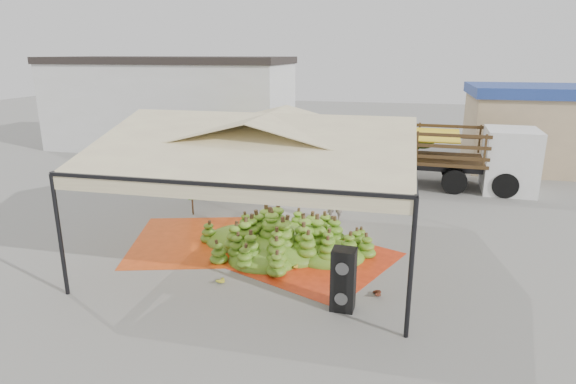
% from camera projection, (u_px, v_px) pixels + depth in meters
% --- Properties ---
extents(ground, '(90.00, 90.00, 0.00)m').
position_uv_depth(ground, '(270.00, 246.00, 14.53)').
color(ground, slate).
rests_on(ground, ground).
extents(canopy_tent, '(8.10, 8.10, 4.00)m').
position_uv_depth(canopy_tent, '(269.00, 138.00, 13.61)').
color(canopy_tent, black).
rests_on(canopy_tent, ground).
extents(building_white, '(14.30, 6.30, 5.40)m').
position_uv_depth(building_white, '(172.00, 103.00, 29.07)').
color(building_white, silver).
rests_on(building_white, ground).
extents(building_tan, '(6.30, 5.30, 4.10)m').
position_uv_depth(building_tan, '(533.00, 127.00, 23.89)').
color(building_tan, tan).
rests_on(building_tan, ground).
extents(tarp_left, '(5.41, 5.26, 0.01)m').
position_uv_depth(tarp_left, '(207.00, 240.00, 15.01)').
color(tarp_left, '#DE4C14').
rests_on(tarp_left, ground).
extents(tarp_right, '(4.96, 5.06, 0.01)m').
position_uv_depth(tarp_right, '(316.00, 260.00, 13.56)').
color(tarp_right, '#EB3E16').
rests_on(tarp_right, ground).
extents(banana_heap, '(5.21, 4.29, 1.11)m').
position_uv_depth(banana_heap, '(285.00, 232.00, 14.18)').
color(banana_heap, '#3F6F17').
rests_on(banana_heap, ground).
extents(hand_yellow_a, '(0.43, 0.36, 0.19)m').
position_uv_depth(hand_yellow_a, '(218.00, 279.00, 12.23)').
color(hand_yellow_a, gold).
rests_on(hand_yellow_a, ground).
extents(hand_yellow_b, '(0.52, 0.49, 0.19)m').
position_uv_depth(hand_yellow_b, '(292.00, 265.00, 13.02)').
color(hand_yellow_b, gold).
rests_on(hand_yellow_b, ground).
extents(hand_red_a, '(0.53, 0.46, 0.21)m').
position_uv_depth(hand_red_a, '(374.00, 292.00, 11.54)').
color(hand_red_a, '#501812').
rests_on(hand_red_a, ground).
extents(hand_red_b, '(0.59, 0.53, 0.23)m').
position_uv_depth(hand_red_b, '(311.00, 258.00, 13.42)').
color(hand_red_b, '#572513').
rests_on(hand_red_b, ground).
extents(hand_green, '(0.43, 0.37, 0.17)m').
position_uv_depth(hand_green, '(218.00, 279.00, 12.24)').
color(hand_green, '#496E17').
rests_on(hand_green, ground).
extents(hanging_bunches, '(3.24, 0.24, 0.20)m').
position_uv_depth(hanging_bunches, '(332.00, 158.00, 14.33)').
color(hanging_bunches, '#577B19').
rests_on(hanging_bunches, ground).
extents(speaker_stack, '(0.55, 0.49, 1.46)m').
position_uv_depth(speaker_stack, '(343.00, 279.00, 10.79)').
color(speaker_stack, black).
rests_on(speaker_stack, ground).
extents(banana_leaves, '(0.96, 1.36, 3.70)m').
position_uv_depth(banana_leaves, '(191.00, 212.00, 17.64)').
color(banana_leaves, '#23751F').
rests_on(banana_leaves, ground).
extents(vendor, '(0.74, 0.59, 1.78)m').
position_uv_depth(vendor, '(335.00, 197.00, 16.42)').
color(vendor, gray).
rests_on(vendor, ground).
extents(truck_left, '(6.15, 3.06, 2.02)m').
position_uv_depth(truck_left, '(248.00, 145.00, 23.78)').
color(truck_left, '#492B18').
rests_on(truck_left, ground).
extents(truck_right, '(7.75, 3.03, 2.61)m').
position_uv_depth(truck_right, '(448.00, 150.00, 20.66)').
color(truck_right, '#4B2F19').
rests_on(truck_right, ground).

